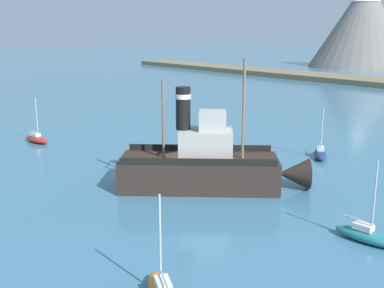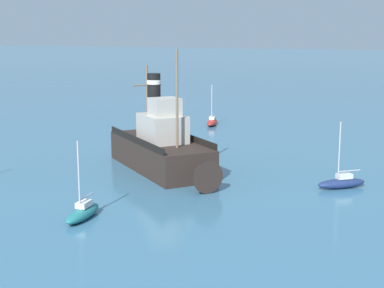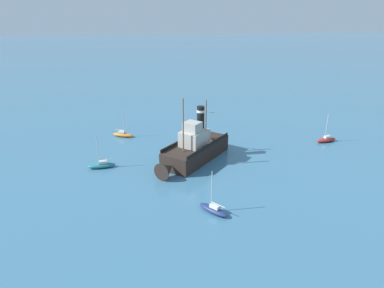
{
  "view_description": "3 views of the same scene",
  "coord_description": "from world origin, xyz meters",
  "px_view_note": "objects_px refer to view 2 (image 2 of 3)",
  "views": [
    {
      "loc": [
        28.93,
        -21.57,
        11.86
      ],
      "look_at": [
        -0.55,
        1.46,
        3.01
      ],
      "focal_mm": 45.0,
      "sensor_mm": 36.0,
      "label": 1
    },
    {
      "loc": [
        43.76,
        21.67,
        11.34
      ],
      "look_at": [
        3.03,
        4.23,
        2.69
      ],
      "focal_mm": 55.0,
      "sensor_mm": 36.0,
      "label": 2
    },
    {
      "loc": [
        7.93,
        46.9,
        20.47
      ],
      "look_at": [
        2.21,
        2.73,
        3.22
      ],
      "focal_mm": 32.0,
      "sensor_mm": 36.0,
      "label": 3
    }
  ],
  "objects_px": {
    "old_tugboat": "(163,149)",
    "sailboat_teal": "(83,212)",
    "sailboat_navy": "(342,182)",
    "sailboat_red": "(212,122)"
  },
  "relations": [
    {
      "from": "old_tugboat",
      "to": "sailboat_red",
      "type": "height_order",
      "value": "old_tugboat"
    },
    {
      "from": "old_tugboat",
      "to": "sailboat_red",
      "type": "relative_size",
      "value": 2.68
    },
    {
      "from": "old_tugboat",
      "to": "sailboat_red",
      "type": "bearing_deg",
      "value": -168.43
    },
    {
      "from": "sailboat_navy",
      "to": "old_tugboat",
      "type": "bearing_deg",
      "value": -89.03
    },
    {
      "from": "old_tugboat",
      "to": "sailboat_teal",
      "type": "distance_m",
      "value": 13.26
    },
    {
      "from": "old_tugboat",
      "to": "sailboat_navy",
      "type": "xyz_separation_m",
      "value": [
        -0.24,
        14.27,
        -1.4
      ]
    },
    {
      "from": "old_tugboat",
      "to": "sailboat_navy",
      "type": "distance_m",
      "value": 14.34
    },
    {
      "from": "old_tugboat",
      "to": "sailboat_teal",
      "type": "bearing_deg",
      "value": 4.04
    },
    {
      "from": "old_tugboat",
      "to": "sailboat_teal",
      "type": "xyz_separation_m",
      "value": [
        13.15,
        0.93,
        -1.4
      ]
    },
    {
      "from": "sailboat_navy",
      "to": "sailboat_red",
      "type": "bearing_deg",
      "value": -140.3
    }
  ]
}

